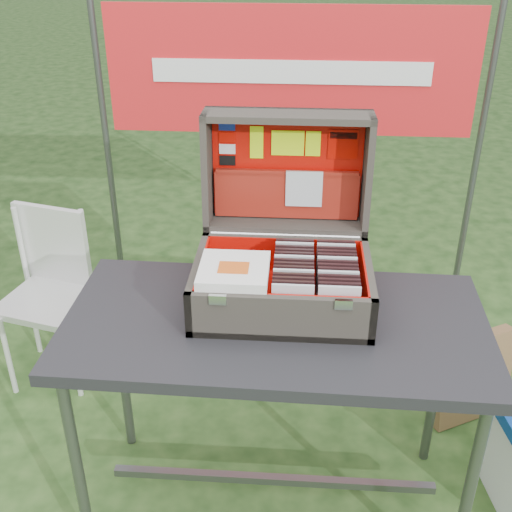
# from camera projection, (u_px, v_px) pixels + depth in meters

# --- Properties ---
(ground) EXTENTS (80.00, 80.00, 0.00)m
(ground) POSITION_uv_depth(u_px,v_px,m) (275.00, 484.00, 2.44)
(ground) COLOR #1C3B14
(ground) RESTS_ON ground
(table) EXTENTS (1.32, 0.68, 0.81)m
(table) POSITION_uv_depth(u_px,v_px,m) (274.00, 419.00, 2.17)
(table) COLOR black
(table) RESTS_ON ground
(table_top) EXTENTS (1.32, 0.68, 0.04)m
(table_top) POSITION_uv_depth(u_px,v_px,m) (275.00, 325.00, 1.98)
(table_top) COLOR black
(table_top) RESTS_ON ground
(table_leg_fl) EXTENTS (0.04, 0.04, 0.77)m
(table_leg_fl) POSITION_uv_depth(u_px,v_px,m) (79.00, 475.00, 1.98)
(table_leg_fl) COLOR #59595B
(table_leg_fl) RESTS_ON ground
(table_leg_fr) EXTENTS (0.04, 0.04, 0.77)m
(table_leg_fr) POSITION_uv_depth(u_px,v_px,m) (468.00, 497.00, 1.91)
(table_leg_fr) COLOR #59595B
(table_leg_fr) RESTS_ON ground
(table_leg_bl) EXTENTS (0.04, 0.04, 0.77)m
(table_leg_bl) POSITION_uv_depth(u_px,v_px,m) (122.00, 366.00, 2.44)
(table_leg_bl) COLOR #59595B
(table_leg_bl) RESTS_ON ground
(table_leg_br) EXTENTS (0.04, 0.04, 0.77)m
(table_leg_br) POSITION_uv_depth(u_px,v_px,m) (437.00, 381.00, 2.37)
(table_leg_br) COLOR #59595B
(table_leg_br) RESTS_ON ground
(table_brace) EXTENTS (1.15, 0.03, 0.03)m
(table_brace) POSITION_uv_depth(u_px,v_px,m) (273.00, 479.00, 2.30)
(table_brace) COLOR #59595B
(table_brace) RESTS_ON ground
(suitcase) EXTENTS (0.55, 0.55, 0.54)m
(suitcase) POSITION_uv_depth(u_px,v_px,m) (284.00, 220.00, 1.96)
(suitcase) COLOR #403A32
(suitcase) RESTS_ON table
(suitcase_base_bottom) EXTENTS (0.55, 0.39, 0.02)m
(suitcase_base_bottom) POSITION_uv_depth(u_px,v_px,m) (282.00, 302.00, 2.04)
(suitcase_base_bottom) COLOR #403A32
(suitcase_base_bottom) RESTS_ON table_top
(suitcase_base_wall_front) EXTENTS (0.55, 0.02, 0.15)m
(suitcase_base_wall_front) POSITION_uv_depth(u_px,v_px,m) (280.00, 319.00, 1.84)
(suitcase_base_wall_front) COLOR #403A32
(suitcase_base_wall_front) RESTS_ON table_top
(suitcase_base_wall_back) EXTENTS (0.55, 0.02, 0.15)m
(suitcase_base_wall_back) POSITION_uv_depth(u_px,v_px,m) (284.00, 256.00, 2.17)
(suitcase_base_wall_back) COLOR #403A32
(suitcase_base_wall_back) RESTS_ON table_top
(suitcase_base_wall_left) EXTENTS (0.02, 0.39, 0.15)m
(suitcase_base_wall_left) POSITION_uv_depth(u_px,v_px,m) (198.00, 282.00, 2.02)
(suitcase_base_wall_left) COLOR #403A32
(suitcase_base_wall_left) RESTS_ON table_top
(suitcase_base_wall_right) EXTENTS (0.02, 0.39, 0.15)m
(suitcase_base_wall_right) POSITION_uv_depth(u_px,v_px,m) (368.00, 288.00, 1.99)
(suitcase_base_wall_right) COLOR #403A32
(suitcase_base_wall_right) RESTS_ON table_top
(suitcase_liner_floor) EXTENTS (0.51, 0.35, 0.01)m
(suitcase_liner_floor) POSITION_uv_depth(u_px,v_px,m) (282.00, 298.00, 2.03)
(suitcase_liner_floor) COLOR red
(suitcase_liner_floor) RESTS_ON suitcase_base_bottom
(suitcase_latch_left) EXTENTS (0.05, 0.01, 0.03)m
(suitcase_latch_left) POSITION_uv_depth(u_px,v_px,m) (218.00, 300.00, 1.81)
(suitcase_latch_left) COLOR silver
(suitcase_latch_left) RESTS_ON suitcase_base_wall_front
(suitcase_latch_right) EXTENTS (0.05, 0.01, 0.03)m
(suitcase_latch_right) POSITION_uv_depth(u_px,v_px,m) (344.00, 304.00, 1.79)
(suitcase_latch_right) COLOR silver
(suitcase_latch_right) RESTS_ON suitcase_base_wall_front
(suitcase_hinge) EXTENTS (0.50, 0.02, 0.02)m
(suitcase_hinge) POSITION_uv_depth(u_px,v_px,m) (285.00, 235.00, 2.14)
(suitcase_hinge) COLOR silver
(suitcase_hinge) RESTS_ON suitcase_base_wall_back
(suitcase_lid_back) EXTENTS (0.55, 0.04, 0.40)m
(suitcase_lid_back) POSITION_uv_depth(u_px,v_px,m) (287.00, 166.00, 2.18)
(suitcase_lid_back) COLOR #403A32
(suitcase_lid_back) RESTS_ON suitcase_base_wall_back
(suitcase_lid_rim_far) EXTENTS (0.55, 0.15, 0.03)m
(suitcase_lid_rim_far) POSITION_uv_depth(u_px,v_px,m) (288.00, 116.00, 2.04)
(suitcase_lid_rim_far) COLOR #403A32
(suitcase_lid_rim_far) RESTS_ON suitcase_lid_back
(suitcase_lid_rim_near) EXTENTS (0.55, 0.15, 0.03)m
(suitcase_lid_rim_near) POSITION_uv_depth(u_px,v_px,m) (285.00, 224.00, 2.20)
(suitcase_lid_rim_near) COLOR #403A32
(suitcase_lid_rim_near) RESTS_ON suitcase_lid_back
(suitcase_lid_rim_left) EXTENTS (0.02, 0.17, 0.40)m
(suitcase_lid_rim_left) POSITION_uv_depth(u_px,v_px,m) (207.00, 170.00, 2.14)
(suitcase_lid_rim_left) COLOR #403A32
(suitcase_lid_rim_left) RESTS_ON suitcase_lid_back
(suitcase_lid_rim_right) EXTENTS (0.02, 0.17, 0.40)m
(suitcase_lid_rim_right) POSITION_uv_depth(u_px,v_px,m) (367.00, 174.00, 2.11)
(suitcase_lid_rim_right) COLOR #403A32
(suitcase_lid_rim_right) RESTS_ON suitcase_lid_back
(suitcase_lid_liner) EXTENTS (0.50, 0.02, 0.35)m
(suitcase_lid_liner) POSITION_uv_depth(u_px,v_px,m) (287.00, 167.00, 2.17)
(suitcase_lid_liner) COLOR red
(suitcase_lid_liner) RESTS_ON suitcase_lid_back
(suitcase_liner_wall_front) EXTENTS (0.51, 0.01, 0.13)m
(suitcase_liner_wall_front) POSITION_uv_depth(u_px,v_px,m) (280.00, 313.00, 1.85)
(suitcase_liner_wall_front) COLOR red
(suitcase_liner_wall_front) RESTS_ON suitcase_base_bottom
(suitcase_liner_wall_back) EXTENTS (0.51, 0.01, 0.13)m
(suitcase_liner_wall_back) POSITION_uv_depth(u_px,v_px,m) (284.00, 255.00, 2.15)
(suitcase_liner_wall_back) COLOR red
(suitcase_liner_wall_back) RESTS_ON suitcase_base_bottom
(suitcase_liner_wall_left) EXTENTS (0.01, 0.35, 0.13)m
(suitcase_liner_wall_left) POSITION_uv_depth(u_px,v_px,m) (202.00, 279.00, 2.02)
(suitcase_liner_wall_left) COLOR red
(suitcase_liner_wall_left) RESTS_ON suitcase_base_bottom
(suitcase_liner_wall_right) EXTENTS (0.01, 0.35, 0.13)m
(suitcase_liner_wall_right) POSITION_uv_depth(u_px,v_px,m) (363.00, 285.00, 1.99)
(suitcase_liner_wall_right) COLOR red
(suitcase_liner_wall_right) RESTS_ON suitcase_base_bottom
(suitcase_lid_pocket) EXTENTS (0.49, 0.04, 0.16)m
(suitcase_lid_pocket) POSITION_uv_depth(u_px,v_px,m) (286.00, 195.00, 2.19)
(suitcase_lid_pocket) COLOR maroon
(suitcase_lid_pocket) RESTS_ON suitcase_lid_liner
(suitcase_pocket_edge) EXTENTS (0.48, 0.02, 0.02)m
(suitcase_pocket_edge) POSITION_uv_depth(u_px,v_px,m) (287.00, 173.00, 2.15)
(suitcase_pocket_edge) COLOR maroon
(suitcase_pocket_edge) RESTS_ON suitcase_lid_pocket
(suitcase_pocket_cd) EXTENTS (0.12, 0.02, 0.12)m
(suitcase_pocket_cd) POSITION_uv_depth(u_px,v_px,m) (304.00, 189.00, 2.16)
(suitcase_pocket_cd) COLOR silver
(suitcase_pocket_cd) RESTS_ON suitcase_lid_pocket
(lid_sticker_cc_a) EXTENTS (0.05, 0.00, 0.03)m
(lid_sticker_cc_a) POSITION_uv_depth(u_px,v_px,m) (227.00, 125.00, 2.11)
(lid_sticker_cc_a) COLOR #1933B2
(lid_sticker_cc_a) RESTS_ON suitcase_lid_liner
(lid_sticker_cc_b) EXTENTS (0.05, 0.00, 0.03)m
(lid_sticker_cc_b) POSITION_uv_depth(u_px,v_px,m) (227.00, 137.00, 2.13)
(lid_sticker_cc_b) COLOR #BD0A00
(lid_sticker_cc_b) RESTS_ON suitcase_lid_liner
(lid_sticker_cc_c) EXTENTS (0.05, 0.00, 0.03)m
(lid_sticker_cc_c) POSITION_uv_depth(u_px,v_px,m) (227.00, 149.00, 2.15)
(lid_sticker_cc_c) COLOR white
(lid_sticker_cc_c) RESTS_ON suitcase_lid_liner
(lid_sticker_cc_d) EXTENTS (0.05, 0.00, 0.03)m
(lid_sticker_cc_d) POSITION_uv_depth(u_px,v_px,m) (227.00, 161.00, 2.16)
(lid_sticker_cc_d) COLOR black
(lid_sticker_cc_d) RESTS_ON suitcase_lid_liner
(lid_card_neon_tall) EXTENTS (0.04, 0.01, 0.11)m
(lid_card_neon_tall) POSITION_uv_depth(u_px,v_px,m) (257.00, 142.00, 2.13)
(lid_card_neon_tall) COLOR #C8F410
(lid_card_neon_tall) RESTS_ON suitcase_lid_liner
(lid_card_neon_main) EXTENTS (0.11, 0.01, 0.08)m
(lid_card_neon_main) POSITION_uv_depth(u_px,v_px,m) (288.00, 143.00, 2.12)
(lid_card_neon_main) COLOR #C8F410
(lid_card_neon_main) RESTS_ON suitcase_lid_liner
(lid_card_neon_small) EXTENTS (0.05, 0.01, 0.08)m
(lid_card_neon_small) POSITION_uv_depth(u_px,v_px,m) (313.00, 144.00, 2.12)
(lid_card_neon_small) COLOR #C8F410
(lid_card_neon_small) RESTS_ON suitcase_lid_liner
(lid_sticker_band) EXTENTS (0.10, 0.01, 0.10)m
(lid_sticker_band) POSITION_uv_depth(u_px,v_px,m) (343.00, 144.00, 2.11)
(lid_sticker_band) COLOR #BD0A00
(lid_sticker_band) RESTS_ON suitcase_lid_liner
(lid_sticker_band_bar) EXTENTS (0.09, 0.00, 0.02)m
(lid_sticker_band_bar) POSITION_uv_depth(u_px,v_px,m) (344.00, 136.00, 2.10)
(lid_sticker_band_bar) COLOR black
(lid_sticker_band_bar) RESTS_ON suitcase_lid_liner
(cd_left_0) EXTENTS (0.12, 0.01, 0.14)m
(cd_left_0) POSITION_uv_depth(u_px,v_px,m) (292.00, 305.00, 1.86)
(cd_left_0) COLOR silver
(cd_left_0) RESTS_ON suitcase_liner_floor
(cd_left_1) EXTENTS (0.12, 0.01, 0.14)m
(cd_left_1) POSITION_uv_depth(u_px,v_px,m) (293.00, 301.00, 1.88)
(cd_left_1) COLOR black
(cd_left_1) RESTS_ON suitcase_liner_floor
(cd_left_2) EXTENTS (0.12, 0.01, 0.14)m
(cd_left_2) POSITION_uv_depth(u_px,v_px,m) (293.00, 297.00, 1.90)
(cd_left_2) COLOR black
(cd_left_2) RESTS_ON suitcase_liner_floor
(cd_left_3) EXTENTS (0.12, 0.01, 0.14)m
(cd_left_3) POSITION_uv_depth(u_px,v_px,m) (293.00, 293.00, 1.92)
(cd_left_3) COLOR black
(cd_left_3) RESTS_ON suitcase_liner_floor
(cd_left_4) EXTENTS (0.12, 0.01, 0.14)m
(cd_left_4) POSITION_uv_depth(u_px,v_px,m) (293.00, 290.00, 1.94)
(cd_left_4) COLOR silver
(cd_left_4) RESTS_ON suitcase_liner_floor
(cd_left_5) EXTENTS (0.12, 0.01, 0.14)m
(cd_left_5) POSITION_uv_depth(u_px,v_px,m) (293.00, 286.00, 1.96)
(cd_left_5) COLOR black
(cd_left_5) RESTS_ON suitcase_liner_floor
(cd_left_6) EXTENTS (0.12, 0.01, 0.14)m
(cd_left_6) POSITION_uv_depth(u_px,v_px,m) (293.00, 282.00, 1.97)
(cd_left_6) COLOR black
(cd_left_6) RESTS_ON suitcase_liner_floor
(cd_left_7) EXTENTS (0.12, 0.01, 0.14)m
(cd_left_7) POSITION_uv_depth(u_px,v_px,m) (293.00, 279.00, 1.99)
(cd_left_7) COLOR black
(cd_left_7) RESTS_ON suitcase_liner_floor
(cd_left_8) EXTENTS (0.12, 0.01, 0.14)m
(cd_left_8) POSITION_uv_depth(u_px,v_px,m) (294.00, 275.00, 2.01)
(cd_left_8) COLOR silver
(cd_left_8) RESTS_ON suitcase_liner_floor
(cd_left_9) EXTENTS (0.12, 0.01, 0.14)m
(cd_left_9) POSITION_uv_depth(u_px,v_px,m) (294.00, 272.00, 2.03)
(cd_left_9) COLOR black
(cd_left_9) RESTS_ON suitcase_liner_floor
(cd_left_10) EXTENTS (0.12, 0.01, 0.14)m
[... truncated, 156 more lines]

